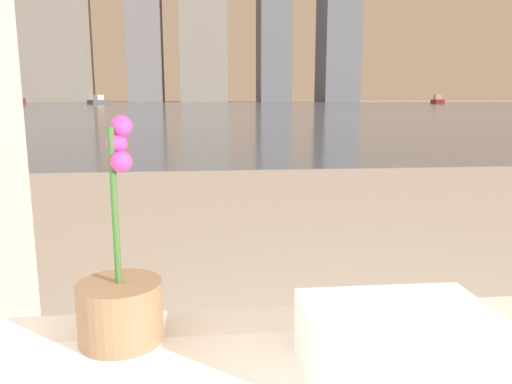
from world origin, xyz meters
name	(u,v)px	position (x,y,z in m)	size (l,w,h in m)	color
potted_orchid	(120,301)	(-0.51, 0.95, 0.64)	(0.16, 0.16, 0.42)	#8C6B4C
towel_stack	(393,339)	(-0.04, 0.79, 0.62)	(0.30, 0.17, 0.12)	white
harbor_water	(207,106)	(0.00, 62.00, 0.01)	(180.00, 110.00, 0.01)	slate
harbor_boat_2	(15,100)	(-26.44, 73.50, 0.70)	(2.62, 5.44, 1.96)	maroon
harbor_boat_3	(437,101)	(38.05, 80.25, 0.53)	(2.12, 4.12, 1.47)	maroon
harbor_boat_4	(99,101)	(-16.70, 81.08, 0.51)	(3.05, 3.89, 1.41)	#4C4C51
skyline_tower_5	(338,32)	(30.97, 118.00, 15.95)	(8.14, 11.60, 31.91)	slate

